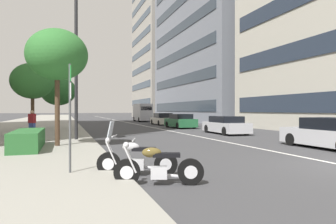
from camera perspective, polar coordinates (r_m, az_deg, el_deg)
The scene contains 18 objects.
sidewalk_right_plaza at distance 37.12m, azimuth -24.22°, elevation -2.32°, with size 160.00×10.08×0.15m, color gray.
lane_centre_stripe at distance 42.79m, azimuth -7.33°, elevation -2.04°, with size 110.00×0.16×0.01m, color silver.
motorcycle_far_end_row at distance 7.25m, azimuth -1.92°, elevation -10.45°, with size 0.84×2.06×1.09m.
motorcycle_under_tarp at distance 8.32m, azimuth -6.14°, elevation -8.87°, with size 0.94×2.09×1.48m.
car_far_down_avenue at distance 15.82m, azimuth 28.19°, elevation -3.70°, with size 4.58×1.89×1.43m.
car_mid_block_traffic at distance 23.12m, azimuth 10.83°, elevation -2.48°, with size 4.53×1.98×1.33m.
car_lead_in_lane at distance 30.18m, azimuth 2.36°, elevation -1.78°, with size 4.35×2.04×1.40m.
car_approaching_light at distance 36.73m, azimuth -1.05°, elevation -1.38°, with size 4.60×1.96×1.43m.
delivery_van_ahead at distance 47.69m, azimuth -4.84°, elevation -0.03°, with size 5.40×2.09×2.77m.
parking_sign_by_curb at distance 8.24m, azimuth -17.97°, elevation 1.32°, with size 0.32×0.06×2.82m.
street_lamp_with_banners at distance 17.94m, azimuth -15.81°, elevation 11.72°, with size 1.26×2.53×8.68m.
clipped_hedge_bed at distance 14.18m, azimuth -24.88°, elevation -4.70°, with size 4.11×1.10×0.77m, color #28602D.
street_tree_near_plaza_corner at distance 14.90m, azimuth -20.17°, elevation 10.02°, with size 2.75×2.75×5.32m.
street_tree_by_lamp_post at distance 21.69m, azimuth -24.18°, elevation 5.32°, with size 2.74×2.74×4.70m.
street_tree_far_plaza at distance 28.81m, azimuth -19.98°, elevation 3.75°, with size 3.07×3.07×4.66m.
pedestrian_on_plaza at distance 20.69m, azimuth -24.26°, elevation -1.93°, with size 0.45×0.48×1.62m.
office_tower_near_left at distance 54.92m, azimuth 12.59°, elevation 13.90°, with size 28.01×20.75×29.33m.
office_tower_mid_left at distance 80.71m, azimuth 2.58°, elevation 15.78°, with size 20.69×21.81×46.56m.
Camera 1 is at (-6.91, 8.46, 1.77)m, focal length 32.32 mm.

